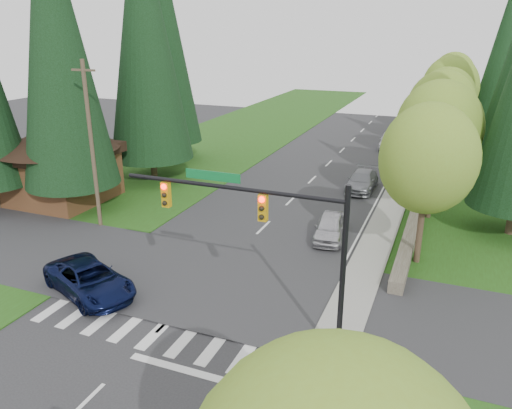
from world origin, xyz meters
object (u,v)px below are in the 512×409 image
Objects in this scene: parked_car_b at (362,181)px; parked_car_e at (397,131)px; parked_car_c at (393,162)px; parked_car_a at (330,227)px; parked_car_d at (389,140)px; suv_navy at (90,279)px.

parked_car_b is 1.03× the size of parked_car_e.
parked_car_b reaches higher than parked_car_c.
parked_car_e is (-1.34, 14.25, -0.01)m from parked_car_c.
parked_car_a is 0.88× the size of parked_car_d.
parked_car_c is 0.89× the size of parked_car_d.
parked_car_d is at bearing 82.69° from parked_car_a.
suv_navy is 42.32m from parked_car_e.
suv_navy is 36.23m from parked_car_d.
parked_car_d is at bearing 9.31° from suv_navy.
suv_navy is at bearing -96.87° from parked_car_e.
parked_car_c is (10.13, 27.15, -0.05)m from suv_navy.
suv_navy is 1.10× the size of parked_car_b.
parked_car_e is (8.79, 41.40, -0.06)m from suv_navy.
parked_car_a is at bearing -90.34° from parked_car_b.
parked_car_c is (1.40, 6.76, -0.01)m from parked_car_b.
parked_car_d reaches higher than suv_navy.
suv_navy is at bearing -137.32° from parked_car_a.
parked_car_a is at bearing -96.12° from parked_car_c.
parked_car_d reaches higher than parked_car_e.
parked_car_d is (8.73, 35.17, 0.06)m from suv_navy.
parked_car_e is (0.06, 6.23, -0.12)m from parked_car_d.
parked_car_e is (0.06, 31.01, -0.03)m from parked_car_a.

